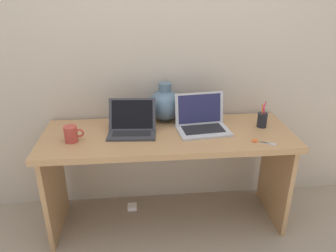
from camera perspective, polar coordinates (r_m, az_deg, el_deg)
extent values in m
plane|color=gray|center=(2.49, 0.00, -16.23)|extent=(6.00, 6.00, 0.00)
cube|color=#BCAD99|center=(2.27, -0.79, 13.59)|extent=(4.40, 0.04, 2.40)
cube|color=#AD7F51|center=(2.11, 0.00, -1.74)|extent=(1.64, 0.58, 0.04)
cube|color=#AD7F51|center=(2.36, -19.47, -10.21)|extent=(0.03, 0.49, 0.67)
cube|color=#AD7F51|center=(2.47, 18.45, -8.38)|extent=(0.03, 0.49, 0.67)
cube|color=#333338|center=(2.10, -6.37, -1.24)|extent=(0.32, 0.24, 0.01)
cube|color=black|center=(2.10, -6.39, -1.01)|extent=(0.25, 0.15, 0.00)
cube|color=#333338|center=(2.12, -6.36, 2.05)|extent=(0.31, 0.12, 0.20)
cube|color=black|center=(2.12, -6.36, 2.05)|extent=(0.27, 0.11, 0.17)
cube|color=#B2B2B7|center=(2.14, 6.23, -0.75)|extent=(0.36, 0.27, 0.01)
cube|color=black|center=(2.13, 6.24, -0.53)|extent=(0.28, 0.17, 0.00)
cube|color=#B2B2B7|center=(2.18, 5.59, 3.09)|extent=(0.34, 0.08, 0.22)
cube|color=#23234C|center=(2.18, 5.59, 3.09)|extent=(0.30, 0.07, 0.19)
ellipsoid|color=slate|center=(2.27, -0.53, 3.72)|extent=(0.23, 0.23, 0.22)
cylinder|color=slate|center=(2.23, -0.55, 6.87)|extent=(0.09, 0.09, 0.06)
cylinder|color=#B23D33|center=(2.06, -16.84, -1.37)|extent=(0.08, 0.08, 0.10)
torus|color=#B23D33|center=(2.05, -15.42, -1.20)|extent=(0.06, 0.01, 0.06)
cylinder|color=black|center=(2.27, 16.34, 1.03)|extent=(0.07, 0.07, 0.10)
cylinder|color=orange|center=(2.24, 16.32, 2.07)|extent=(0.01, 0.01, 0.14)
cylinder|color=#D83359|center=(2.24, 16.66, 2.03)|extent=(0.03, 0.01, 0.14)
cylinder|color=#D83359|center=(2.26, 16.41, 2.44)|extent=(0.04, 0.01, 0.15)
cube|color=#B7B7BC|center=(2.06, 17.29, -2.89)|extent=(0.10, 0.05, 0.00)
cube|color=#B7B7BC|center=(2.06, 17.27, -2.97)|extent=(0.09, 0.07, 0.00)
torus|color=orange|center=(2.06, 15.08, -2.60)|extent=(0.03, 0.03, 0.01)
torus|color=orange|center=(2.07, 15.14, -2.44)|extent=(0.03, 0.04, 0.01)
cube|color=white|center=(2.60, -6.36, -14.04)|extent=(0.07, 0.07, 0.03)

